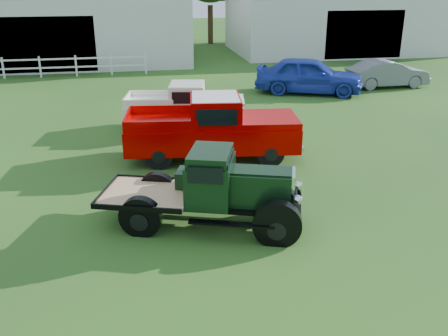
{
  "coord_description": "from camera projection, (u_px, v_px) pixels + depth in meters",
  "views": [
    {
      "loc": [
        -1.93,
        -10.15,
        5.54
      ],
      "look_at": [
        0.2,
        1.2,
        1.05
      ],
      "focal_mm": 40.0,
      "sensor_mm": 36.0,
      "label": 1
    }
  ],
  "objects": [
    {
      "name": "ground",
      "position": [
        225.0,
        229.0,
        11.64
      ],
      "size": [
        120.0,
        120.0,
        0.0
      ],
      "primitive_type": "plane",
      "color": "#2A481E"
    },
    {
      "name": "shed_right",
      "position": [
        340.0,
        16.0,
        37.84
      ],
      "size": [
        16.8,
        9.2,
        5.2
      ],
      "primitive_type": null,
      "color": "silver",
      "rests_on": "ground"
    },
    {
      "name": "misc_car_grey",
      "position": [
        387.0,
        74.0,
        26.06
      ],
      "size": [
        4.31,
        1.67,
        1.4
      ],
      "primitive_type": "imported",
      "rotation": [
        0.0,
        0.0,
        1.62
      ],
      "color": "slate",
      "rests_on": "ground"
    },
    {
      "name": "vintage_flatbed",
      "position": [
        207.0,
        188.0,
        11.54
      ],
      "size": [
        5.03,
        3.24,
        1.86
      ],
      "primitive_type": null,
      "rotation": [
        0.0,
        0.0,
        -0.32
      ],
      "color": "black",
      "rests_on": "ground"
    },
    {
      "name": "fence_rail",
      "position": [
        22.0,
        67.0,
        28.37
      ],
      "size": [
        14.2,
        0.16,
        1.2
      ],
      "primitive_type": null,
      "color": "white",
      "rests_on": "ground"
    },
    {
      "name": "shed_left",
      "position": [
        49.0,
        18.0,
        33.24
      ],
      "size": [
        18.8,
        10.2,
        5.6
      ],
      "primitive_type": null,
      "color": "silver",
      "rests_on": "ground"
    },
    {
      "name": "misc_car_blue",
      "position": [
        309.0,
        75.0,
        24.65
      ],
      "size": [
        5.65,
        3.87,
        1.79
      ],
      "primitive_type": "imported",
      "rotation": [
        0.0,
        0.0,
        1.2
      ],
      "color": "#1F36A6",
      "rests_on": "ground"
    },
    {
      "name": "white_pickup",
      "position": [
        185.0,
        107.0,
        18.94
      ],
      "size": [
        4.9,
        2.6,
        1.71
      ],
      "primitive_type": null,
      "rotation": [
        0.0,
        0.0,
        -0.18
      ],
      "color": "white",
      "rests_on": "ground"
    },
    {
      "name": "red_pickup",
      "position": [
        212.0,
        127.0,
        15.8
      ],
      "size": [
        5.83,
        2.82,
        2.05
      ],
      "primitive_type": null,
      "rotation": [
        0.0,
        0.0,
        -0.12
      ],
      "color": "#B70000",
      "rests_on": "ground"
    }
  ]
}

